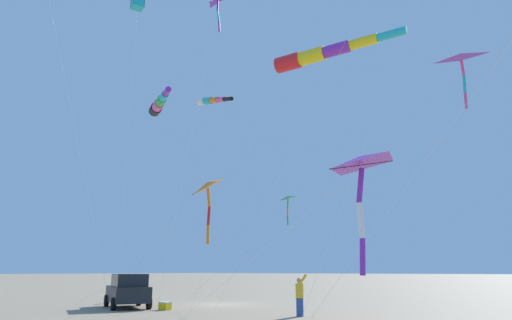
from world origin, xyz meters
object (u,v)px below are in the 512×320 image
kite_delta_orange_high_right (360,165)px  kite_windsock_purple_drifting (210,101)px  kite_delta_rainbow_low_near (286,199)px  kite_delta_small_distant (207,187)px  kite_windsock_blue_topmost (319,54)px  cooler_box (165,306)px  person_child_green_jacket (123,289)px  parked_car (128,290)px  kite_delta_striped_overhead (461,58)px  person_adult_flyer (300,293)px  kite_delta_white_trailing (217,1)px  kite_windsock_yellow_midlevel (159,104)px

kite_delta_orange_high_right → kite_windsock_purple_drifting: kite_windsock_purple_drifting is taller
kite_delta_orange_high_right → kite_delta_rainbow_low_near: (-9.03, 11.02, 1.51)m
kite_delta_small_distant → kite_delta_rainbow_low_near: bearing=70.9°
kite_windsock_purple_drifting → kite_windsock_blue_topmost: (12.17, -5.08, -1.92)m
cooler_box → kite_delta_orange_high_right: 17.86m
kite_windsock_blue_topmost → person_child_green_jacket: bearing=176.9°
kite_delta_orange_high_right → kite_windsock_blue_topmost: (-6.22, 9.97, 8.47)m
kite_windsock_purple_drifting → parked_car: bearing=-85.8°
kite_delta_striped_overhead → kite_windsock_purple_drifting: (-17.61, -0.45, 1.56)m
kite_delta_striped_overhead → kite_delta_rainbow_low_near: kite_delta_striped_overhead is taller
parked_car → cooler_box: bearing=7.5°
kite_windsock_purple_drifting → cooler_box: bearing=-63.8°
parked_car → kite_windsock_purple_drifting: kite_windsock_purple_drifting is taller
kite_delta_orange_high_right → kite_delta_striped_overhead: 17.86m
person_child_green_jacket → kite_delta_striped_overhead: size_ratio=0.10×
person_adult_flyer → kite_delta_orange_high_right: kite_delta_orange_high_right is taller
person_adult_flyer → kite_delta_small_distant: (-2.94, -3.26, 4.79)m
kite_delta_orange_high_right → kite_windsock_blue_topmost: kite_windsock_blue_topmost is taller
kite_delta_small_distant → person_child_green_jacket: bearing=159.5°
kite_windsock_blue_topmost → kite_windsock_purple_drifting: bearing=157.3°
person_adult_flyer → kite_delta_white_trailing: bearing=-93.2°
kite_delta_small_distant → kite_delta_white_trailing: kite_delta_white_trailing is taller
person_child_green_jacket → kite_delta_striped_overhead: bearing=12.5°
person_child_green_jacket → kite_windsock_purple_drifting: 14.77m
person_adult_flyer → person_child_green_jacket: (-14.24, 0.96, -0.19)m
person_adult_flyer → kite_delta_striped_overhead: (6.84, 5.64, 11.98)m
kite_delta_orange_high_right → kite_delta_small_distant: 12.56m
kite_delta_orange_high_right → kite_delta_striped_overhead: bearing=92.9°
kite_delta_striped_overhead → kite_windsock_yellow_midlevel: kite_windsock_yellow_midlevel is taller
kite_windsock_purple_drifting → kite_delta_white_trailing: (10.45, -10.91, -1.27)m
person_adult_flyer → kite_windsock_blue_topmost: 11.69m
person_adult_flyer → kite_windsock_blue_topmost: bearing=4.4°
cooler_box → kite_windsock_purple_drifting: bearing=116.2°
parked_car → kite_delta_white_trailing: (9.95, -4.03, 12.34)m
parked_car → kite_windsock_blue_topmost: size_ratio=0.36×
kite_delta_orange_high_right → kite_windsock_purple_drifting: size_ratio=0.87×
parked_car → kite_windsock_purple_drifting: size_ratio=0.30×
kite_delta_small_distant → kite_delta_striped_overhead: bearing=42.3°
kite_delta_small_distant → kite_delta_white_trailing: 8.29m
kite_delta_orange_high_right → kite_delta_small_distant: kite_delta_small_distant is taller
kite_delta_orange_high_right → kite_delta_small_distant: bearing=148.0°
parked_car → kite_delta_striped_overhead: size_ratio=0.30×
kite_delta_striped_overhead → kite_delta_small_distant: 15.05m
kite_delta_striped_overhead → kite_delta_orange_high_right: bearing=-87.1°
kite_delta_small_distant → kite_delta_white_trailing: (2.62, -2.46, 7.47)m
kite_windsock_yellow_midlevel → kite_windsock_purple_drifting: 3.96m
kite_delta_striped_overhead → kite_windsock_blue_topmost: bearing=-134.5°
person_adult_flyer → kite_windsock_yellow_midlevel: kite_windsock_yellow_midlevel is taller
parked_car → person_child_green_jacket: (-3.97, 2.65, -0.12)m
cooler_box → kite_delta_orange_high_right: (15.18, -8.53, 3.95)m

